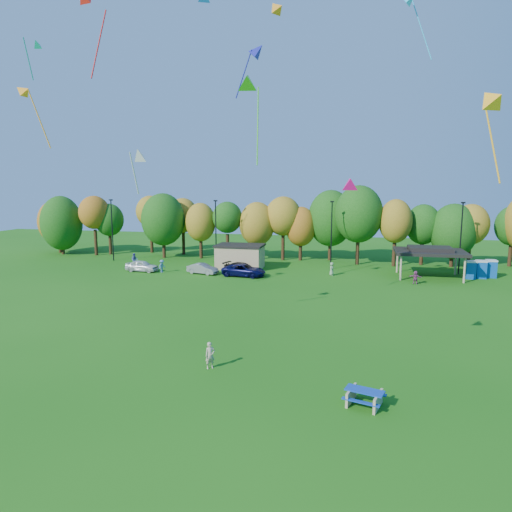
% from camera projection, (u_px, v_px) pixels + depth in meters
% --- Properties ---
extents(ground, '(160.00, 160.00, 0.00)m').
position_uv_depth(ground, '(243.00, 409.00, 22.93)').
color(ground, '#19600F').
rests_on(ground, ground).
extents(tree_line, '(93.57, 10.55, 11.15)m').
position_uv_depth(tree_line, '(313.00, 221.00, 66.13)').
color(tree_line, black).
rests_on(tree_line, ground).
extents(lamp_posts, '(64.50, 0.25, 9.09)m').
position_uv_depth(lamp_posts, '(331.00, 233.00, 60.32)').
color(lamp_posts, black).
rests_on(lamp_posts, ground).
extents(utility_building, '(6.30, 4.30, 3.25)m').
position_uv_depth(utility_building, '(240.00, 256.00, 61.47)').
color(utility_building, tan).
rests_on(utility_building, ground).
extents(pavilion, '(8.20, 6.20, 3.77)m').
position_uv_depth(pavilion, '(430.00, 251.00, 55.11)').
color(pavilion, tan).
rests_on(pavilion, ground).
extents(porta_potties, '(3.75, 2.40, 2.18)m').
position_uv_depth(porta_potties, '(481.00, 269.00, 55.02)').
color(porta_potties, '#0D4EAA').
rests_on(porta_potties, ground).
extents(picnic_table, '(2.29, 2.07, 0.83)m').
position_uv_depth(picnic_table, '(364.00, 396.00, 23.26)').
color(picnic_table, tan).
rests_on(picnic_table, ground).
extents(kite_flyer, '(0.72, 0.68, 1.67)m').
position_uv_depth(kite_flyer, '(210.00, 355.00, 27.91)').
color(kite_flyer, '#C0A990').
rests_on(kite_flyer, ground).
extents(car_a, '(4.42, 1.97, 1.48)m').
position_uv_depth(car_a, '(142.00, 266.00, 59.34)').
color(car_a, silver).
rests_on(car_a, ground).
extents(car_b, '(4.24, 2.30, 1.33)m').
position_uv_depth(car_b, '(203.00, 269.00, 57.73)').
color(car_b, gray).
rests_on(car_b, ground).
extents(car_c, '(5.62, 3.05, 1.49)m').
position_uv_depth(car_c, '(244.00, 270.00, 56.22)').
color(car_c, '#0B0C42').
rests_on(car_c, ground).
extents(car_d, '(5.41, 3.39, 1.46)m').
position_uv_depth(car_d, '(243.00, 269.00, 57.41)').
color(car_d, black).
rests_on(car_d, ground).
extents(far_person_0, '(0.61, 0.86, 1.66)m').
position_uv_depth(far_person_0, '(332.00, 269.00, 56.66)').
color(far_person_0, '#7FA671').
rests_on(far_person_0, ground).
extents(far_person_1, '(1.08, 0.98, 1.81)m').
position_uv_depth(far_person_1, '(135.00, 260.00, 63.14)').
color(far_person_1, '#4B58A5').
rests_on(far_person_1, ground).
extents(far_person_3, '(0.94, 1.21, 1.64)m').
position_uv_depth(far_person_3, '(162.00, 266.00, 58.64)').
color(far_person_3, '#4F7CAD').
rests_on(far_person_3, ground).
extents(far_person_4, '(1.49, 0.69, 1.55)m').
position_uv_depth(far_person_4, '(415.00, 277.00, 51.74)').
color(far_person_4, '#9A407C').
rests_on(far_person_4, ground).
extents(kite_2, '(1.03, 2.15, 3.46)m').
position_uv_depth(kite_2, '(139.00, 155.00, 32.13)').
color(kite_2, silver).
extents(kite_3, '(2.78, 1.28, 4.52)m').
position_uv_depth(kite_3, '(258.00, 51.00, 37.23)').
color(kite_3, navy).
extents(kite_4, '(2.08, 4.58, 7.60)m').
position_uv_depth(kite_4, '(248.00, 81.00, 35.32)').
color(kite_4, green).
extents(kite_6, '(1.17, 2.62, 4.34)m').
position_uv_depth(kite_6, '(37.00, 44.00, 46.50)').
color(kite_6, '#0BA586').
extents(kite_7, '(1.05, 1.30, 1.25)m').
position_uv_depth(kite_7, '(350.00, 182.00, 24.38)').
color(kite_7, '#FF0E83').
extents(kite_8, '(2.46, 2.34, 1.95)m').
position_uv_depth(kite_8, '(275.00, 7.00, 47.23)').
color(kite_8, orange).
extents(kite_10, '(3.10, 1.07, 5.32)m').
position_uv_depth(kite_10, '(22.00, 92.00, 36.85)').
color(kite_10, orange).
extents(kite_15, '(2.09, 3.28, 5.51)m').
position_uv_depth(kite_15, '(490.00, 100.00, 25.05)').
color(kite_15, '#FFA91A').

